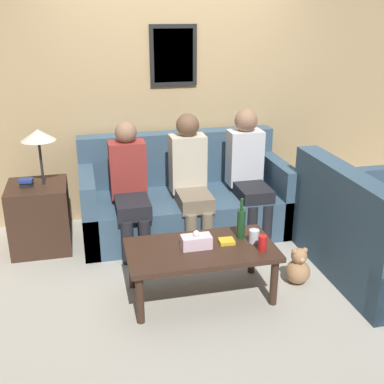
# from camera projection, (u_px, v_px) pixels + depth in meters

# --- Properties ---
(ground_plane) EXTENTS (16.00, 16.00, 0.00)m
(ground_plane) POSITION_uv_depth(u_px,v_px,m) (197.00, 253.00, 4.50)
(ground_plane) COLOR #ADA899
(wall_back) EXTENTS (9.00, 0.08, 2.60)m
(wall_back) POSITION_uv_depth(u_px,v_px,m) (173.00, 95.00, 5.00)
(wall_back) COLOR tan
(wall_back) RESTS_ON ground_plane
(couch_main) EXTENTS (2.04, 0.95, 0.95)m
(couch_main) POSITION_uv_depth(u_px,v_px,m) (184.00, 200.00, 4.91)
(couch_main) COLOR #385166
(couch_main) RESTS_ON ground_plane
(couch_side) EXTENTS (0.95, 1.46, 0.95)m
(couch_side) POSITION_uv_depth(u_px,v_px,m) (372.00, 238.00, 4.09)
(couch_side) COLOR #385166
(couch_side) RESTS_ON ground_plane
(coffee_table) EXTENTS (1.15, 0.61, 0.42)m
(coffee_table) POSITION_uv_depth(u_px,v_px,m) (201.00, 254.00, 3.72)
(coffee_table) COLOR #382319
(coffee_table) RESTS_ON ground_plane
(side_table_with_lamp) EXTENTS (0.54, 0.54, 1.15)m
(side_table_with_lamp) POSITION_uv_depth(u_px,v_px,m) (40.00, 213.00, 4.49)
(side_table_with_lamp) COLOR #382319
(side_table_with_lamp) RESTS_ON ground_plane
(wine_bottle) EXTENTS (0.06, 0.06, 0.33)m
(wine_bottle) POSITION_uv_depth(u_px,v_px,m) (241.00, 223.00, 3.82)
(wine_bottle) COLOR #19421E
(wine_bottle) RESTS_ON coffee_table
(drinking_glass) EXTENTS (0.08, 0.08, 0.11)m
(drinking_glass) POSITION_uv_depth(u_px,v_px,m) (254.00, 236.00, 3.77)
(drinking_glass) COLOR silver
(drinking_glass) RESTS_ON coffee_table
(book_stack) EXTENTS (0.12, 0.11, 0.03)m
(book_stack) POSITION_uv_depth(u_px,v_px,m) (227.00, 241.00, 3.77)
(book_stack) COLOR gold
(book_stack) RESTS_ON coffee_table
(soda_can) EXTENTS (0.07, 0.07, 0.12)m
(soda_can) POSITION_uv_depth(u_px,v_px,m) (262.00, 243.00, 3.64)
(soda_can) COLOR red
(soda_can) RESTS_ON coffee_table
(tissue_box) EXTENTS (0.23, 0.12, 0.15)m
(tissue_box) POSITION_uv_depth(u_px,v_px,m) (196.00, 241.00, 3.68)
(tissue_box) COLOR silver
(tissue_box) RESTS_ON coffee_table
(person_left) EXTENTS (0.34, 0.66, 1.18)m
(person_left) POSITION_uv_depth(u_px,v_px,m) (130.00, 183.00, 4.47)
(person_left) COLOR black
(person_left) RESTS_ON ground_plane
(person_middle) EXTENTS (0.34, 0.64, 1.22)m
(person_middle) POSITION_uv_depth(u_px,v_px,m) (190.00, 175.00, 4.60)
(person_middle) COLOR #756651
(person_middle) RESTS_ON ground_plane
(person_right) EXTENTS (0.34, 0.66, 1.23)m
(person_right) POSITION_uv_depth(u_px,v_px,m) (248.00, 168.00, 4.78)
(person_right) COLOR black
(person_right) RESTS_ON ground_plane
(teddy_bear) EXTENTS (0.20, 0.20, 0.32)m
(teddy_bear) POSITION_uv_depth(u_px,v_px,m) (298.00, 268.00, 3.97)
(teddy_bear) COLOR #A87A51
(teddy_bear) RESTS_ON ground_plane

